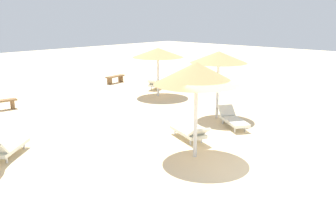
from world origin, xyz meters
The scene contains 10 objects.
ground_plane centered at (0.00, 0.00, 0.00)m, with size 80.00×80.00×0.00m, color beige.
parasol_0 centered at (-0.18, 1.66, 2.68)m, with size 2.63×2.63×3.03m.
parasol_1 centered at (5.59, 8.91, 2.42)m, with size 2.82×2.82×2.68m.
parasol_2 centered at (4.09, 3.85, 2.66)m, with size 2.45×2.45×2.92m.
lounger_0 centered at (0.95, 2.81, 0.31)m, with size 1.29×2.00×0.68m.
lounger_1 centered at (7.15, 10.48, 0.31)m, with size 2.00×1.27×0.68m.
lounger_2 centered at (3.42, 2.59, 0.32)m, with size 1.58×1.93×0.72m.
lounger_4 centered at (-4.30, 6.01, 0.32)m, with size 1.86×1.67×0.76m.
bench_1 centered at (6.61, 13.91, 0.35)m, with size 1.54×0.62×0.49m.
bench_2 centered at (-1.82, 12.18, 0.35)m, with size 1.54×0.63×0.49m.
Camera 1 is at (-8.89, -5.21, 4.37)m, focal length 39.36 mm.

